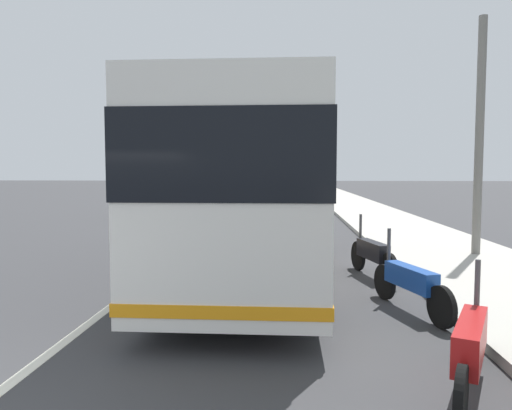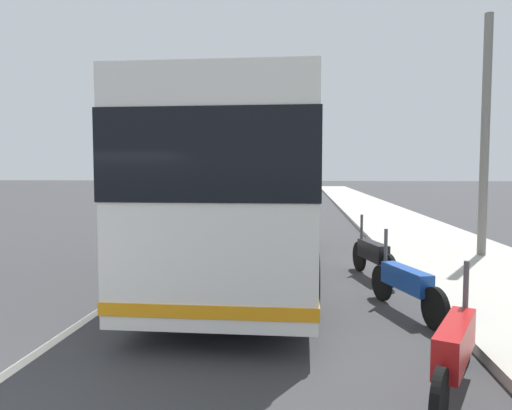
{
  "view_description": "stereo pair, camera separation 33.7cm",
  "coord_description": "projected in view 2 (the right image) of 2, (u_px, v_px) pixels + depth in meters",
  "views": [
    {
      "loc": [
        -2.64,
        -2.9,
        2.22
      ],
      "look_at": [
        7.57,
        -2.21,
        1.5
      ],
      "focal_mm": 33.39,
      "sensor_mm": 36.0,
      "label": 1
    },
    {
      "loc": [
        -2.61,
        -3.24,
        2.22
      ],
      "look_at": [
        7.57,
        -2.21,
        1.5
      ],
      "focal_mm": 33.39,
      "sensor_mm": 36.0,
      "label": 2
    }
  ],
  "objects": [
    {
      "name": "utility_pole",
      "position": [
        485.0,
        139.0,
        11.67
      ],
      "size": [
        0.21,
        0.21,
        6.03
      ],
      "primitive_type": "cylinder",
      "color": "slate",
      "rests_on": "ground"
    },
    {
      "name": "motorcycle_far_end",
      "position": [
        455.0,
        348.0,
        4.74
      ],
      "size": [
        2.03,
        1.01,
        1.23
      ],
      "rotation": [
        0.0,
        0.0,
        -0.44
      ],
      "color": "black",
      "rests_on": "ground"
    },
    {
      "name": "coach_bus",
      "position": [
        254.0,
        183.0,
        10.52
      ],
      "size": [
        10.4,
        2.71,
        3.47
      ],
      "rotation": [
        0.0,
        0.0,
        0.0
      ],
      "color": "silver",
      "rests_on": "ground"
    },
    {
      "name": "motorcycle_angled",
      "position": [
        373.0,
        255.0,
        9.85
      ],
      "size": [
        2.17,
        0.61,
        1.28
      ],
      "rotation": [
        0.0,
        0.0,
        0.24
      ],
      "color": "black",
      "rests_on": "ground"
    },
    {
      "name": "motorcycle_nearest_curb",
      "position": [
        406.0,
        284.0,
        7.42
      ],
      "size": [
        2.12,
        0.76,
        1.26
      ],
      "rotation": [
        0.0,
        0.0,
        0.32
      ],
      "color": "black",
      "rests_on": "ground"
    },
    {
      "name": "car_oncoming",
      "position": [
        182.0,
        202.0,
        23.29
      ],
      "size": [
        4.24,
        1.96,
        1.58
      ],
      "rotation": [
        0.0,
        0.0,
        3.16
      ],
      "color": "#2D7238",
      "rests_on": "ground"
    },
    {
      "name": "car_behind_bus",
      "position": [
        300.0,
        186.0,
        50.93
      ],
      "size": [
        4.45,
        2.04,
        1.46
      ],
      "rotation": [
        0.0,
        0.0,
        -0.07
      ],
      "color": "navy",
      "rests_on": "ground"
    },
    {
      "name": "sidewalk_curb",
      "position": [
        454.0,
        255.0,
        12.28
      ],
      "size": [
        110.0,
        3.6,
        0.14
      ],
      "primitive_type": "cube",
      "color": "#B2ADA3",
      "rests_on": "ground"
    },
    {
      "name": "lane_divider_line",
      "position": [
        185.0,
        253.0,
        13.0
      ],
      "size": [
        110.0,
        0.16,
        0.01
      ],
      "primitive_type": "cube",
      "color": "silver",
      "rests_on": "ground"
    }
  ]
}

